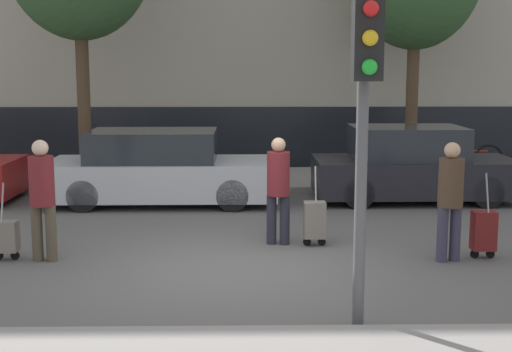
{
  "coord_description": "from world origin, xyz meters",
  "views": [
    {
      "loc": [
        0.13,
        -9.27,
        2.69
      ],
      "look_at": [
        0.33,
        1.8,
        0.95
      ],
      "focal_mm": 50.0,
      "sensor_mm": 36.0,
      "label": 1
    }
  ],
  "objects_px": {
    "trolley_center": "(315,220)",
    "pedestrian_right": "(450,195)",
    "pedestrian_left": "(42,193)",
    "pedestrian_center": "(278,185)",
    "trolley_right": "(484,231)",
    "parked_car_2": "(412,167)",
    "trolley_left": "(6,237)",
    "parked_bicycle": "(466,159)",
    "parked_car_1": "(160,169)",
    "traffic_light": "(365,96)"
  },
  "relations": [
    {
      "from": "pedestrian_left",
      "to": "pedestrian_right",
      "type": "height_order",
      "value": "pedestrian_left"
    },
    {
      "from": "pedestrian_left",
      "to": "parked_bicycle",
      "type": "xyz_separation_m",
      "value": [
        7.99,
        6.88,
        -0.46
      ]
    },
    {
      "from": "pedestrian_center",
      "to": "parked_bicycle",
      "type": "bearing_deg",
      "value": -118.13
    },
    {
      "from": "trolley_center",
      "to": "pedestrian_right",
      "type": "distance_m",
      "value": 2.04
    },
    {
      "from": "parked_car_1",
      "to": "traffic_light",
      "type": "xyz_separation_m",
      "value": [
        2.8,
        -6.83,
        1.72
      ]
    },
    {
      "from": "parked_car_2",
      "to": "pedestrian_right",
      "type": "relative_size",
      "value": 2.38
    },
    {
      "from": "pedestrian_left",
      "to": "parked_bicycle",
      "type": "height_order",
      "value": "pedestrian_left"
    },
    {
      "from": "pedestrian_center",
      "to": "parked_car_2",
      "type": "bearing_deg",
      "value": -119.39
    },
    {
      "from": "traffic_light",
      "to": "parked_bicycle",
      "type": "distance_m",
      "value": 10.58
    },
    {
      "from": "parked_car_2",
      "to": "pedestrian_center",
      "type": "height_order",
      "value": "pedestrian_center"
    },
    {
      "from": "trolley_left",
      "to": "traffic_light",
      "type": "bearing_deg",
      "value": -31.74
    },
    {
      "from": "pedestrian_center",
      "to": "trolley_right",
      "type": "distance_m",
      "value": 3.0
    },
    {
      "from": "parked_car_2",
      "to": "pedestrian_left",
      "type": "bearing_deg",
      "value": -144.75
    },
    {
      "from": "parked_car_2",
      "to": "trolley_center",
      "type": "relative_size",
      "value": 3.26
    },
    {
      "from": "trolley_right",
      "to": "parked_car_2",
      "type": "bearing_deg",
      "value": 90.11
    },
    {
      "from": "parked_car_1",
      "to": "parked_bicycle",
      "type": "bearing_deg",
      "value": 21.83
    },
    {
      "from": "trolley_left",
      "to": "trolley_center",
      "type": "distance_m",
      "value": 4.41
    },
    {
      "from": "pedestrian_right",
      "to": "pedestrian_left",
      "type": "bearing_deg",
      "value": -16.56
    },
    {
      "from": "traffic_light",
      "to": "parked_car_2",
      "type": "bearing_deg",
      "value": 72.83
    },
    {
      "from": "pedestrian_left",
      "to": "trolley_center",
      "type": "relative_size",
      "value": 1.4
    },
    {
      "from": "trolley_right",
      "to": "parked_bicycle",
      "type": "height_order",
      "value": "trolley_right"
    },
    {
      "from": "traffic_light",
      "to": "trolley_center",
      "type": "bearing_deg",
      "value": 91.91
    },
    {
      "from": "pedestrian_left",
      "to": "pedestrian_center",
      "type": "relative_size",
      "value": 1.04
    },
    {
      "from": "parked_car_1",
      "to": "parked_bicycle",
      "type": "distance_m",
      "value": 7.4
    },
    {
      "from": "trolley_center",
      "to": "parked_car_2",
      "type": "bearing_deg",
      "value": 57.15
    },
    {
      "from": "parked_car_1",
      "to": "trolley_center",
      "type": "distance_m",
      "value": 4.31
    },
    {
      "from": "pedestrian_center",
      "to": "trolley_left",
      "type": "bearing_deg",
      "value": 21.93
    },
    {
      "from": "trolley_left",
      "to": "parked_bicycle",
      "type": "relative_size",
      "value": 0.61
    },
    {
      "from": "parked_car_2",
      "to": "trolley_left",
      "type": "height_order",
      "value": "parked_car_2"
    },
    {
      "from": "parked_car_2",
      "to": "pedestrian_center",
      "type": "xyz_separation_m",
      "value": [
        -2.82,
        -3.44,
        0.23
      ]
    },
    {
      "from": "trolley_left",
      "to": "pedestrian_right",
      "type": "height_order",
      "value": "pedestrian_right"
    },
    {
      "from": "parked_car_2",
      "to": "traffic_light",
      "type": "bearing_deg",
      "value": -107.17
    },
    {
      "from": "trolley_center",
      "to": "pedestrian_right",
      "type": "relative_size",
      "value": 0.73
    },
    {
      "from": "pedestrian_left",
      "to": "pedestrian_center",
      "type": "xyz_separation_m",
      "value": [
        3.27,
        0.87,
        -0.04
      ]
    },
    {
      "from": "pedestrian_left",
      "to": "parked_bicycle",
      "type": "relative_size",
      "value": 0.95
    },
    {
      "from": "pedestrian_right",
      "to": "trolley_right",
      "type": "height_order",
      "value": "pedestrian_right"
    },
    {
      "from": "parked_bicycle",
      "to": "pedestrian_left",
      "type": "bearing_deg",
      "value": -139.27
    },
    {
      "from": "pedestrian_center",
      "to": "parked_bicycle",
      "type": "distance_m",
      "value": 7.65
    },
    {
      "from": "parked_car_1",
      "to": "trolley_right",
      "type": "height_order",
      "value": "parked_car_1"
    },
    {
      "from": "pedestrian_left",
      "to": "trolley_left",
      "type": "distance_m",
      "value": 0.83
    },
    {
      "from": "traffic_light",
      "to": "pedestrian_left",
      "type": "bearing_deg",
      "value": 145.46
    },
    {
      "from": "trolley_left",
      "to": "parked_car_1",
      "type": "bearing_deg",
      "value": 67.69
    },
    {
      "from": "trolley_center",
      "to": "trolley_right",
      "type": "relative_size",
      "value": 1.0
    },
    {
      "from": "parked_car_2",
      "to": "pedestrian_center",
      "type": "bearing_deg",
      "value": -129.4
    },
    {
      "from": "parked_car_2",
      "to": "parked_bicycle",
      "type": "bearing_deg",
      "value": 53.61
    },
    {
      "from": "parked_car_2",
      "to": "pedestrian_left",
      "type": "distance_m",
      "value": 7.46
    },
    {
      "from": "parked_car_1",
      "to": "trolley_right",
      "type": "relative_size",
      "value": 3.65
    },
    {
      "from": "traffic_light",
      "to": "parked_car_1",
      "type": "bearing_deg",
      "value": 112.32
    },
    {
      "from": "trolley_right",
      "to": "parked_car_1",
      "type": "bearing_deg",
      "value": 140.54
    },
    {
      "from": "trolley_center",
      "to": "parked_bicycle",
      "type": "distance_m",
      "value": 7.4
    }
  ]
}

